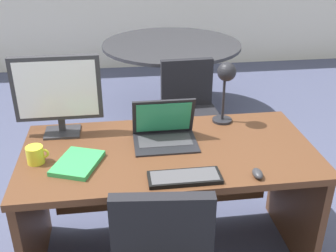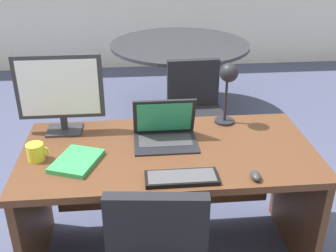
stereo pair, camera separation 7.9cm
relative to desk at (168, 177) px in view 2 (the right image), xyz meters
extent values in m
plane|color=#474C6B|center=(0.00, 1.45, -0.52)|extent=(12.00, 12.00, 0.00)
cube|color=#56331E|center=(0.00, -0.05, 0.19)|extent=(1.57, 0.78, 0.04)
cube|color=#56331E|center=(-0.77, -0.05, -0.17)|extent=(0.04, 0.69, 0.70)
cube|color=#56331E|center=(0.77, -0.05, -0.17)|extent=(0.04, 0.69, 0.70)
cube|color=#56331E|center=(0.00, 0.25, -0.14)|extent=(1.38, 0.02, 0.49)
cube|color=#2D2D33|center=(-0.58, 0.22, 0.22)|extent=(0.20, 0.16, 0.01)
cube|color=#2D2D33|center=(-0.58, 0.23, 0.26)|extent=(0.04, 0.02, 0.08)
cube|color=#2D2D33|center=(-0.58, 0.22, 0.49)|extent=(0.48, 0.04, 0.37)
cube|color=white|center=(-0.58, 0.20, 0.49)|extent=(0.43, 0.00, 0.32)
cube|color=black|center=(-0.01, 0.02, 0.22)|extent=(0.34, 0.26, 0.01)
cube|color=#38383D|center=(-0.01, 0.04, 0.22)|extent=(0.29, 0.14, 0.00)
cube|color=black|center=(-0.01, 0.10, 0.34)|extent=(0.34, 0.09, 0.23)
cube|color=#2D9966|center=(-0.01, 0.09, 0.33)|extent=(0.30, 0.07, 0.19)
cube|color=black|center=(0.03, -0.34, 0.22)|extent=(0.35, 0.13, 0.02)
cube|color=#47474C|center=(0.03, -0.34, 0.23)|extent=(0.32, 0.11, 0.00)
ellipsoid|color=#2D2D33|center=(0.38, -0.37, 0.23)|extent=(0.05, 0.08, 0.04)
cylinder|color=black|center=(0.37, 0.25, 0.22)|extent=(0.12, 0.12, 0.01)
cylinder|color=black|center=(0.37, 0.25, 0.36)|extent=(0.02, 0.02, 0.27)
sphere|color=black|center=(0.37, 0.22, 0.54)|extent=(0.11, 0.11, 0.11)
cube|color=green|center=(-0.48, -0.15, 0.22)|extent=(0.28, 0.31, 0.02)
cylinder|color=yellow|center=(-0.69, -0.09, 0.26)|extent=(0.09, 0.09, 0.09)
torus|color=yellow|center=(-0.64, -0.09, 0.26)|extent=(0.05, 0.01, 0.05)
cube|color=black|center=(-0.10, -0.60, 0.10)|extent=(0.44, 0.10, 0.43)
cylinder|color=black|center=(0.30, 1.98, -0.50)|extent=(0.62, 0.62, 0.04)
cylinder|color=black|center=(0.30, 1.98, -0.14)|extent=(0.08, 0.08, 0.69)
cylinder|color=#2D2D33|center=(0.30, 1.98, 0.23)|extent=(1.37, 1.37, 0.03)
cylinder|color=black|center=(0.34, 1.04, -0.50)|extent=(0.56, 0.56, 0.04)
cylinder|color=black|center=(0.34, 1.04, -0.33)|extent=(0.05, 0.05, 0.30)
cube|color=black|center=(0.34, 1.04, -0.15)|extent=(0.48, 0.48, 0.08)
cube|color=black|center=(0.33, 1.25, 0.10)|extent=(0.44, 0.08, 0.40)
camera|label=1|loc=(-0.26, -1.92, 1.30)|focal=43.42mm
camera|label=2|loc=(-0.18, -1.93, 1.30)|focal=43.42mm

